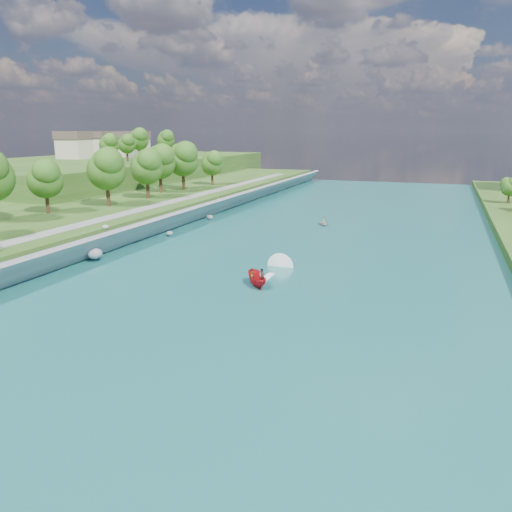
% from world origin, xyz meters
% --- Properties ---
extents(ground, '(260.00, 260.00, 0.00)m').
position_xyz_m(ground, '(0.00, 0.00, 0.00)').
color(ground, '#2D5119').
rests_on(ground, ground).
extents(river_water, '(55.00, 240.00, 0.10)m').
position_xyz_m(river_water, '(0.00, 20.00, 0.05)').
color(river_water, '#185E5B').
rests_on(river_water, ground).
extents(ridge_west, '(60.00, 120.00, 9.00)m').
position_xyz_m(ridge_west, '(-82.50, 95.00, 4.50)').
color(ridge_west, '#2D5119').
rests_on(ridge_west, ground).
extents(riprap_bank, '(4.60, 236.00, 4.25)m').
position_xyz_m(riprap_bank, '(-25.85, 19.31, 1.81)').
color(riprap_bank, slate).
rests_on(riprap_bank, ground).
extents(riverside_path, '(3.00, 200.00, 0.10)m').
position_xyz_m(riverside_path, '(-32.50, 20.00, 3.55)').
color(riverside_path, gray).
rests_on(riverside_path, berm_west).
extents(ridge_houses, '(29.50, 29.50, 8.40)m').
position_xyz_m(ridge_houses, '(-88.67, 100.00, 13.31)').
color(ridge_houses, beige).
rests_on(ridge_houses, ridge_west).
extents(trees_west, '(17.57, 152.03, 13.48)m').
position_xyz_m(trees_west, '(-40.65, 13.84, 9.53)').
color(trees_west, '#1B5516').
rests_on(trees_west, berm_west).
extents(trees_ridge, '(12.48, 41.99, 11.00)m').
position_xyz_m(trees_ridge, '(-68.17, 91.24, 14.03)').
color(trees_ridge, '#1B5516').
rests_on(trees_ridge, ridge_west).
extents(motorboat, '(3.93, 19.11, 1.97)m').
position_xyz_m(motorboat, '(-0.51, 11.93, 0.85)').
color(motorboat, '#B00E16').
rests_on(motorboat, river_water).
extents(raft, '(3.30, 3.84, 1.65)m').
position_xyz_m(raft, '(-1.96, 50.78, 0.48)').
color(raft, gray).
rests_on(raft, river_water).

